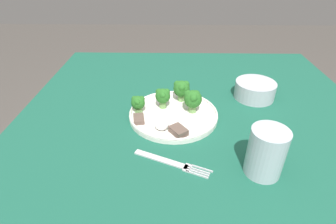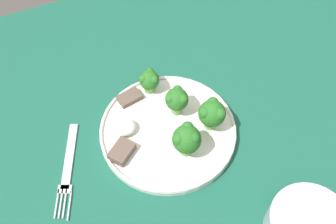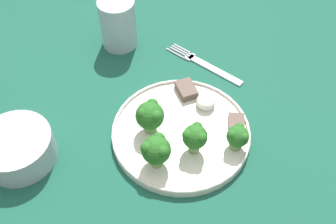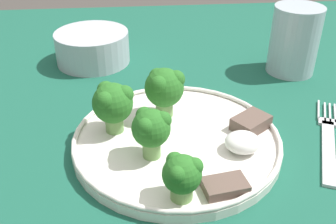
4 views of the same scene
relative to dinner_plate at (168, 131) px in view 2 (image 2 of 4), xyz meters
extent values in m
cube|color=#195642|center=(0.05, 0.06, -0.02)|extent=(1.17, 1.05, 0.03)
cylinder|color=brown|center=(-0.47, -0.40, -0.39)|extent=(0.06, 0.06, 0.70)
cylinder|color=white|center=(0.00, 0.00, 0.00)|extent=(0.26, 0.26, 0.01)
torus|color=white|center=(0.00, 0.00, 0.01)|extent=(0.26, 0.26, 0.01)
cube|color=silver|center=(0.18, -0.03, -0.01)|extent=(0.07, 0.13, 0.00)
cube|color=silver|center=(0.21, 0.03, -0.01)|extent=(0.03, 0.02, 0.00)
cube|color=silver|center=(0.23, 0.05, -0.01)|extent=(0.02, 0.05, 0.00)
cube|color=silver|center=(0.22, 0.05, -0.01)|extent=(0.02, 0.05, 0.00)
cube|color=silver|center=(0.22, 0.06, -0.01)|extent=(0.02, 0.05, 0.00)
cube|color=silver|center=(0.21, 0.06, -0.01)|extent=(0.02, 0.05, 0.00)
cylinder|color=#709E56|center=(-0.01, 0.06, 0.01)|extent=(0.02, 0.02, 0.02)
sphere|color=#286B23|center=(-0.01, 0.06, 0.04)|extent=(0.05, 0.05, 0.05)
sphere|color=#286B23|center=(0.00, 0.06, 0.06)|extent=(0.02, 0.02, 0.02)
sphere|color=#286B23|center=(-0.02, 0.07, 0.06)|extent=(0.02, 0.02, 0.02)
sphere|color=#286B23|center=(-0.02, 0.04, 0.06)|extent=(0.02, 0.02, 0.02)
cylinder|color=#709E56|center=(-0.03, -0.03, 0.01)|extent=(0.02, 0.02, 0.02)
sphere|color=#286B23|center=(-0.03, -0.03, 0.04)|extent=(0.04, 0.04, 0.04)
sphere|color=#286B23|center=(-0.02, -0.03, 0.05)|extent=(0.02, 0.02, 0.02)
sphere|color=#286B23|center=(-0.04, -0.02, 0.05)|extent=(0.02, 0.02, 0.02)
sphere|color=#286B23|center=(-0.04, -0.04, 0.05)|extent=(0.02, 0.02, 0.02)
cylinder|color=#709E56|center=(-0.01, -0.10, 0.01)|extent=(0.02, 0.02, 0.02)
sphere|color=#286B23|center=(-0.01, -0.10, 0.03)|extent=(0.04, 0.04, 0.04)
sphere|color=#286B23|center=(0.01, -0.10, 0.04)|extent=(0.02, 0.02, 0.02)
sphere|color=#286B23|center=(-0.01, -0.09, 0.04)|extent=(0.02, 0.02, 0.02)
sphere|color=#286B23|center=(-0.01, -0.11, 0.04)|extent=(0.02, 0.02, 0.02)
cylinder|color=#709E56|center=(-0.08, 0.02, 0.01)|extent=(0.02, 0.02, 0.02)
sphere|color=#286B23|center=(-0.08, 0.02, 0.04)|extent=(0.05, 0.05, 0.05)
sphere|color=#286B23|center=(-0.06, 0.02, 0.05)|extent=(0.02, 0.02, 0.02)
sphere|color=#286B23|center=(-0.08, 0.04, 0.05)|extent=(0.02, 0.02, 0.02)
sphere|color=#286B23|center=(-0.08, 0.01, 0.05)|extent=(0.02, 0.02, 0.02)
cube|color=brown|center=(0.04, -0.10, 0.01)|extent=(0.05, 0.04, 0.01)
cube|color=brown|center=(0.10, 0.01, 0.01)|extent=(0.06, 0.05, 0.02)
ellipsoid|color=white|center=(0.07, -0.03, 0.01)|extent=(0.04, 0.04, 0.02)
camera|label=1|loc=(0.64, 0.00, 0.41)|focal=28.00mm
camera|label=2|loc=(0.16, 0.36, 0.63)|focal=42.00mm
camera|label=3|loc=(-0.42, -0.09, 0.59)|focal=42.00mm
camera|label=4|loc=(-0.05, -0.39, 0.29)|focal=42.00mm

